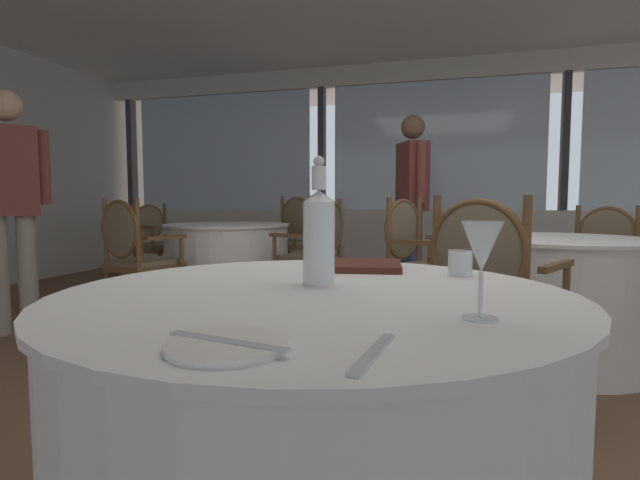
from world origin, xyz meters
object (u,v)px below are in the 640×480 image
water_tumbler (460,263)px  dining_chair_0_3 (417,254)px  wine_glass (482,249)px  dining_chair_1_1 (157,239)px  dining_chair_0_2 (601,256)px  dining_chair_1_2 (134,251)px  side_plate (227,345)px  dining_chair_0_0 (488,288)px  dining_chair_1_0 (291,233)px  dining_chair_1_3 (316,247)px  menu_book (357,265)px  water_bottle (319,234)px  diner_person_0 (412,195)px  diner_person_1 (10,195)px

water_tumbler → dining_chair_0_3: (-0.28, 2.13, -0.21)m
wine_glass → dining_chair_1_1: bearing=130.9°
dining_chair_0_2 → dining_chair_0_3: (-1.31, -0.40, 0.02)m
dining_chair_1_2 → side_plate: bearing=-123.8°
dining_chair_0_0 → water_tumbler: bearing=-161.7°
dining_chair_1_0 → dining_chair_1_3: 1.46m
dining_chair_0_0 → dining_chair_1_3: same height
dining_chair_0_3 → dining_chair_1_3: (-0.86, 0.33, -0.00)m
dining_chair_1_2 → dining_chair_1_3: 1.46m
menu_book → dining_chair_1_0: 3.98m
side_plate → water_bottle: 0.57m
dining_chair_1_1 → dining_chair_1_2: bearing=-45.3°
side_plate → water_tumbler: 0.88m
dining_chair_0_3 → diner_person_0: 1.17m
menu_book → dining_chair_1_1: (-2.78, 3.00, -0.19)m
wine_glass → dining_chair_0_0: dining_chair_0_0 is taller
dining_chair_0_2 → wine_glass: bearing=9.5°
menu_book → dining_chair_0_3: dining_chair_0_3 is taller
dining_chair_0_0 → menu_book: bearing=176.5°
dining_chair_0_2 → diner_person_1: bearing=-45.6°
dining_chair_0_0 → water_bottle: bearing=-176.8°
side_plate → dining_chair_1_1: 4.77m
menu_book → dining_chair_0_3: 2.07m
wine_glass → diner_person_0: size_ratio=0.10×
menu_book → wine_glass: bearing=-69.0°
dining_chair_1_3 → water_bottle: bearing=123.5°
dining_chair_1_1 → dining_chair_1_2: 1.45m
dining_chair_0_0 → dining_chair_1_1: (-3.23, 2.26, -0.01)m
dining_chair_0_2 → dining_chair_1_1: size_ratio=0.99×
side_plate → diner_person_0: 4.03m
side_plate → dining_chair_0_2: dining_chair_0_2 is taller
water_tumbler → dining_chair_1_1: (-3.10, 3.08, -0.22)m
water_tumbler → dining_chair_1_0: bearing=115.8°
diner_person_1 → dining_chair_0_2: bearing=-126.1°
water_bottle → menu_book: water_bottle is taller
dining_chair_0_0 → dining_chair_1_1: 3.94m
dining_chair_0_0 → diner_person_1: bearing=109.1°
menu_book → dining_chair_0_0: 0.89m
menu_book → dining_chair_1_0: dining_chair_1_0 is taller
wine_glass → water_tumbler: 0.54m
dining_chair_1_1 → diner_person_0: diner_person_0 is taller
dining_chair_0_2 → diner_person_0: diner_person_0 is taller
menu_book → dining_chair_0_3: size_ratio=0.28×
water_bottle → dining_chair_0_0: size_ratio=0.34×
water_bottle → dining_chair_1_0: (-1.46, 4.01, -0.28)m
water_bottle → diner_person_0: diner_person_0 is taller
wine_glass → dining_chair_1_2: bearing=136.7°
wine_glass → dining_chair_1_2: dining_chair_1_2 is taller
wine_glass → dining_chair_0_2: 3.24m
dining_chair_1_0 → diner_person_1: diner_person_1 is taller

